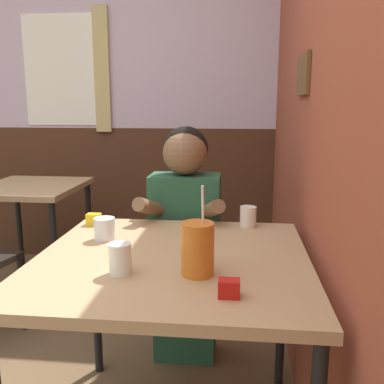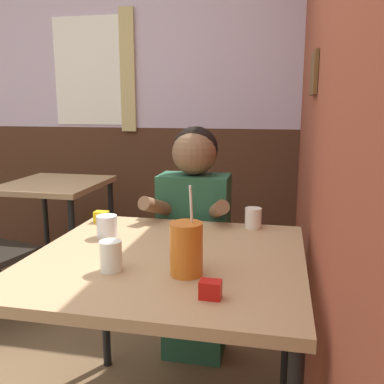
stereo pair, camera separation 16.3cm
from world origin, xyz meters
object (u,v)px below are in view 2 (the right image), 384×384
(person_seated, at_px, (194,238))
(background_table, at_px, (56,197))
(cocktail_pitcher, at_px, (186,249))
(main_table, at_px, (167,273))

(person_seated, bearing_deg, background_table, 150.71)
(background_table, xyz_separation_m, person_seated, (1.10, -0.62, -0.02))
(person_seated, height_order, cocktail_pitcher, person_seated)
(main_table, relative_size, person_seated, 0.80)
(main_table, height_order, person_seated, person_seated)
(main_table, distance_m, person_seated, 0.62)
(main_table, relative_size, background_table, 1.24)
(main_table, distance_m, cocktail_pitcher, 0.24)
(main_table, xyz_separation_m, cocktail_pitcher, (0.10, -0.15, 0.15))
(person_seated, relative_size, cocktail_pitcher, 4.15)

